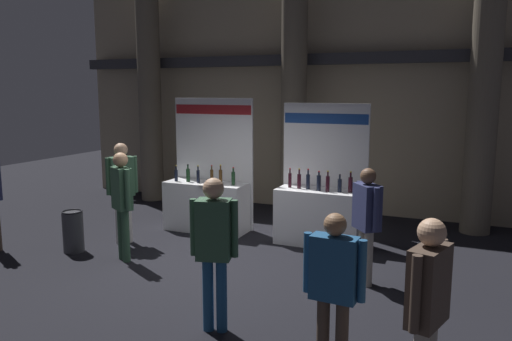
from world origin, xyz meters
name	(u,v)px	position (x,y,z in m)	size (l,w,h in m)	color
ground_plane	(215,265)	(0.00, 0.00, 0.00)	(24.00, 24.00, 0.00)	black
hall_colonnade	(303,77)	(0.00, 4.23, 3.02)	(11.72, 1.16, 6.15)	gray
exhibitor_booth_0	(207,199)	(-1.09, 1.73, 0.61)	(1.69, 0.72, 2.57)	white
exhibitor_booth_1	(319,210)	(1.17, 1.74, 0.61)	(1.57, 0.66, 2.49)	white
trash_bin	(73,231)	(-2.52, -0.36, 0.36)	(0.34, 0.34, 0.71)	#38383D
visitor_0	(122,183)	(-2.05, 0.38, 1.09)	(0.42, 0.47, 1.81)	silver
visitor_2	(334,282)	(2.48, -2.27, 0.95)	(0.61, 0.23, 1.61)	#47382D
visitor_3	(367,215)	(2.30, 0.18, 1.00)	(0.45, 0.47, 1.66)	#ADA393
visitor_4	(428,300)	(3.34, -2.55, 1.03)	(0.33, 0.60, 1.72)	#ADA393
visitor_5	(214,240)	(1.02, -1.91, 1.07)	(0.53, 0.35, 1.78)	navy
visitor_6	(122,197)	(-1.46, -0.37, 1.05)	(0.49, 0.38, 1.76)	#33563D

